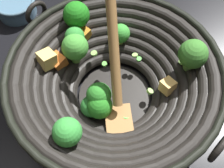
# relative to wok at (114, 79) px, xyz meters

# --- Properties ---
(ground_plane) EXTENTS (4.00, 4.00, 0.00)m
(ground_plane) POSITION_rel_wok_xyz_m (0.00, 0.00, -0.07)
(ground_plane) COLOR black
(wok) EXTENTS (0.45, 0.41, 0.25)m
(wok) POSITION_rel_wok_xyz_m (0.00, 0.00, 0.00)
(wok) COLOR black
(wok) RESTS_ON ground
(prep_bowl) EXTENTS (0.10, 0.10, 0.04)m
(prep_bowl) POSITION_rel_wok_xyz_m (-0.34, -0.02, -0.05)
(prep_bowl) COLOR slate
(prep_bowl) RESTS_ON ground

